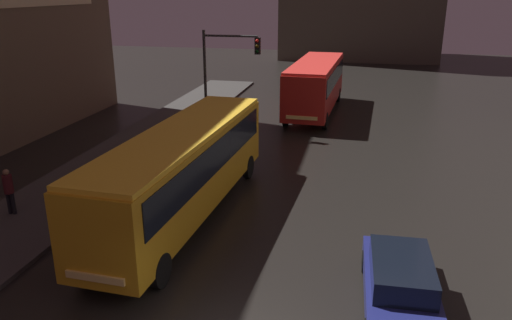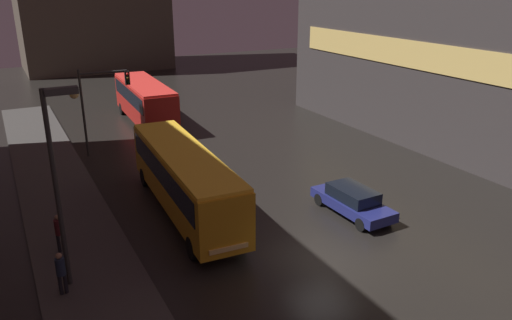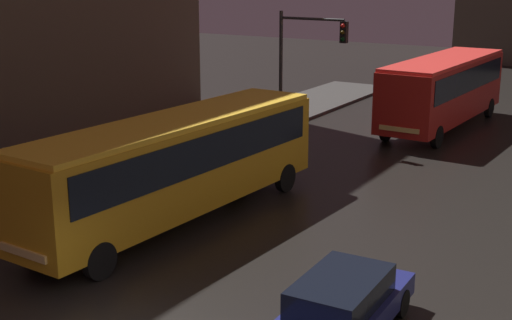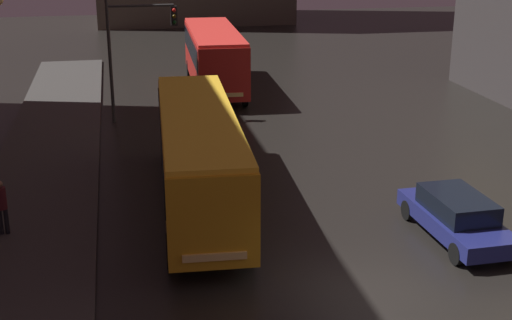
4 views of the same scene
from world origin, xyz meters
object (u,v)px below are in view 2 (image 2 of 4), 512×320
Objects in this scene: bus_far at (145,99)px; bus_near at (184,175)px; traffic_light_main at (100,96)px; street_lamp_sidewalk at (59,159)px; pedestrian_near at (61,270)px; car_taxi at (352,201)px; pedestrian_mid at (59,230)px.

bus_near is at bearing 82.58° from bus_far.
street_lamp_sidewalk is at bearing -105.94° from traffic_light_main.
bus_far is at bearing 52.47° from traffic_light_main.
bus_near is 8.07m from pedestrian_near.
bus_far is at bearing 96.90° from pedestrian_near.
traffic_light_main is 0.76× the size of street_lamp_sidewalk.
traffic_light_main is (-8.91, 15.35, 3.20)m from car_taxi.
pedestrian_near is (-9.48, -21.88, -0.97)m from bus_far.
street_lamp_sidewalk is (0.54, 0.58, 4.03)m from pedestrian_near.
bus_far is 6.40× the size of pedestrian_near.
street_lamp_sidewalk reaches higher than car_taxi.
street_lamp_sidewalk is at bearing 77.80° from pedestrian_near.
bus_near is 6.98× the size of pedestrian_near.
traffic_light_main is at bearing 34.57° from pedestrian_mid.
traffic_light_main is at bearing -61.54° from car_taxi.
bus_near is 6.37m from pedestrian_mid.
pedestrian_near reaches higher than car_taxi.
street_lamp_sidewalk is at bearing -1.57° from car_taxi.
pedestrian_near is at bearing 0.84° from car_taxi.
pedestrian_near is (-6.52, -4.68, -0.89)m from bus_near.
bus_near is at bearing 34.37° from street_lamp_sidewalk.
street_lamp_sidewalk is (-4.39, -15.37, 1.23)m from traffic_light_main.
bus_far is 23.87m from pedestrian_near.
pedestrian_mid is 13.77m from traffic_light_main.
car_taxi is at bearing 153.99° from bus_near.
bus_near is 1.56× the size of street_lamp_sidewalk.
pedestrian_near is at bearing 68.92° from bus_far.
bus_near is at bearing 65.99° from pedestrian_near.
street_lamp_sidewalk reaches higher than bus_near.
car_taxi is 13.85m from pedestrian_near.
traffic_light_main is at bearing 103.17° from pedestrian_near.
pedestrian_near is at bearing 38.74° from bus_near.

